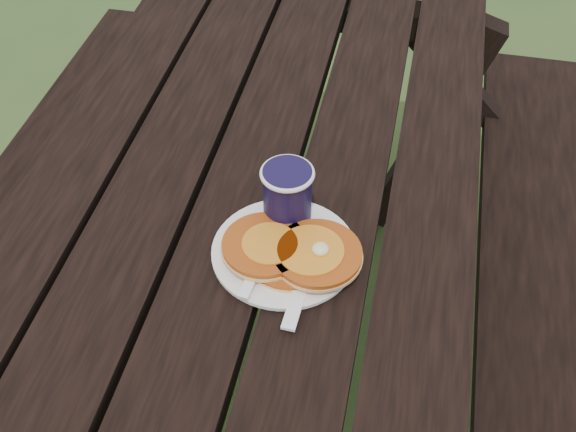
% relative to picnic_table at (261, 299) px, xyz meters
% --- Properties ---
extents(ground, '(60.00, 60.00, 0.00)m').
position_rel_picnic_table_xyz_m(ground, '(0.00, 0.00, -0.37)').
color(ground, '#2C441D').
rests_on(ground, ground).
extents(picnic_table, '(1.36, 1.80, 0.75)m').
position_rel_picnic_table_xyz_m(picnic_table, '(0.00, 0.00, 0.00)').
color(picnic_table, black).
rests_on(picnic_table, ground).
extents(plate, '(0.28, 0.28, 0.01)m').
position_rel_picnic_table_xyz_m(plate, '(0.09, -0.19, 0.39)').
color(plate, white).
rests_on(plate, picnic_table).
extents(pancake_stack, '(0.21, 0.13, 0.04)m').
position_rel_picnic_table_xyz_m(pancake_stack, '(0.11, -0.21, 0.41)').
color(pancake_stack, '#B54F14').
rests_on(pancake_stack, plate).
extents(knife, '(0.03, 0.18, 0.00)m').
position_rel_picnic_table_xyz_m(knife, '(0.13, -0.25, 0.39)').
color(knife, white).
rests_on(knife, plate).
extents(fork, '(0.05, 0.16, 0.01)m').
position_rel_picnic_table_xyz_m(fork, '(0.06, -0.25, 0.40)').
color(fork, white).
rests_on(fork, plate).
extents(coffee_cup, '(0.08, 0.08, 0.11)m').
position_rel_picnic_table_xyz_m(coffee_cup, '(0.08, -0.13, 0.44)').
color(coffee_cup, black).
rests_on(coffee_cup, picnic_table).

